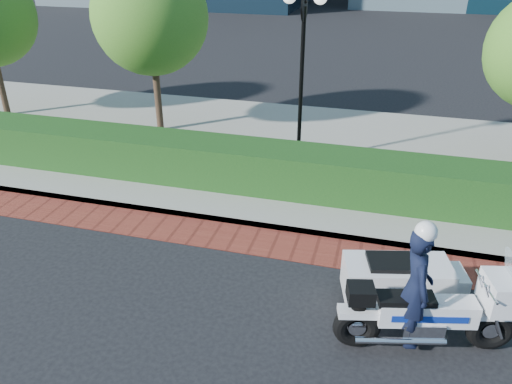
# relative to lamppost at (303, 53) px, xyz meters

# --- Properties ---
(ground) EXTENTS (120.00, 120.00, 0.00)m
(ground) POSITION_rel_lamppost_xyz_m (-1.00, -5.20, -2.96)
(ground) COLOR black
(ground) RESTS_ON ground
(brick_strip) EXTENTS (60.00, 1.00, 0.01)m
(brick_strip) POSITION_rel_lamppost_xyz_m (-1.00, -3.70, -2.95)
(brick_strip) COLOR maroon
(brick_strip) RESTS_ON ground
(sidewalk) EXTENTS (60.00, 8.00, 0.15)m
(sidewalk) POSITION_rel_lamppost_xyz_m (-1.00, 0.80, -2.88)
(sidewalk) COLOR gray
(sidewalk) RESTS_ON ground
(hedge_main) EXTENTS (18.00, 1.20, 1.00)m
(hedge_main) POSITION_rel_lamppost_xyz_m (-1.00, -1.60, -2.31)
(hedge_main) COLOR black
(hedge_main) RESTS_ON sidewalk
(lamppost) EXTENTS (1.02, 0.70, 4.21)m
(lamppost) POSITION_rel_lamppost_xyz_m (0.00, 0.00, 0.00)
(lamppost) COLOR black
(lamppost) RESTS_ON sidewalk
(tree_b) EXTENTS (3.20, 3.20, 4.89)m
(tree_b) POSITION_rel_lamppost_xyz_m (-4.50, 1.30, 0.48)
(tree_b) COLOR #332319
(tree_b) RESTS_ON sidewalk
(police_motorcycle) EXTENTS (2.63, 1.90, 2.14)m
(police_motorcycle) POSITION_rel_lamppost_xyz_m (2.78, -5.47, -2.23)
(police_motorcycle) COLOR black
(police_motorcycle) RESTS_ON ground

